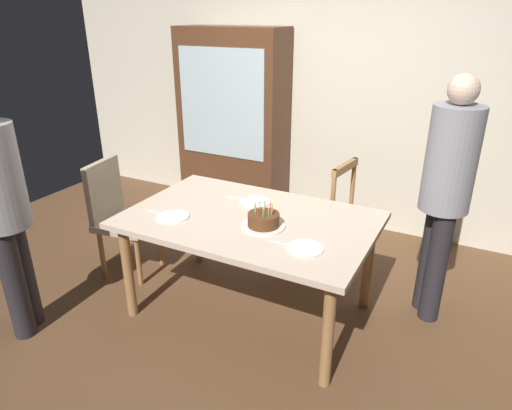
% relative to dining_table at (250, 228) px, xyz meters
% --- Properties ---
extents(ground, '(6.40, 6.40, 0.00)m').
position_rel_dining_table_xyz_m(ground, '(0.00, 0.00, -0.67)').
color(ground, brown).
extents(back_wall, '(6.40, 0.10, 2.60)m').
position_rel_dining_table_xyz_m(back_wall, '(0.00, 1.85, 0.63)').
color(back_wall, beige).
rests_on(back_wall, ground).
extents(dining_table, '(1.67, 1.08, 0.75)m').
position_rel_dining_table_xyz_m(dining_table, '(0.00, 0.00, 0.00)').
color(dining_table, beige).
rests_on(dining_table, ground).
extents(birthday_cake, '(0.28, 0.28, 0.16)m').
position_rel_dining_table_xyz_m(birthday_cake, '(0.15, -0.09, 0.13)').
color(birthday_cake, silver).
rests_on(birthday_cake, dining_table).
extents(plate_near_celebrant, '(0.22, 0.22, 0.01)m').
position_rel_dining_table_xyz_m(plate_near_celebrant, '(-0.46, -0.24, 0.09)').
color(plate_near_celebrant, white).
rests_on(plate_near_celebrant, dining_table).
extents(plate_far_side, '(0.22, 0.22, 0.01)m').
position_rel_dining_table_xyz_m(plate_far_side, '(-0.08, 0.24, 0.09)').
color(plate_far_side, white).
rests_on(plate_far_side, dining_table).
extents(plate_near_guest, '(0.22, 0.22, 0.01)m').
position_rel_dining_table_xyz_m(plate_near_guest, '(0.50, -0.24, 0.09)').
color(plate_near_guest, white).
rests_on(plate_near_guest, dining_table).
extents(fork_near_celebrant, '(0.18, 0.04, 0.01)m').
position_rel_dining_table_xyz_m(fork_near_celebrant, '(-0.62, -0.23, 0.08)').
color(fork_near_celebrant, silver).
rests_on(fork_near_celebrant, dining_table).
extents(fork_far_side, '(0.18, 0.03, 0.01)m').
position_rel_dining_table_xyz_m(fork_far_side, '(-0.24, 0.25, 0.08)').
color(fork_far_side, silver).
rests_on(fork_far_side, dining_table).
extents(fork_near_guest, '(0.18, 0.02, 0.01)m').
position_rel_dining_table_xyz_m(fork_near_guest, '(0.34, -0.24, 0.08)').
color(fork_near_guest, silver).
rests_on(fork_near_guest, dining_table).
extents(chair_spindle_back, '(0.50, 0.50, 0.95)m').
position_rel_dining_table_xyz_m(chair_spindle_back, '(0.23, 0.85, -0.21)').
color(chair_spindle_back, '#9E7042').
rests_on(chair_spindle_back, ground).
extents(chair_upholstered, '(0.50, 0.50, 0.95)m').
position_rel_dining_table_xyz_m(chair_upholstered, '(-1.22, 0.02, -0.14)').
color(chair_upholstered, tan).
rests_on(chair_upholstered, ground).
extents(person_celebrant, '(0.32, 0.32, 1.62)m').
position_rel_dining_table_xyz_m(person_celebrant, '(-1.26, -0.89, 0.25)').
color(person_celebrant, '#262328').
rests_on(person_celebrant, ground).
extents(person_guest, '(0.32, 0.32, 1.70)m').
position_rel_dining_table_xyz_m(person_guest, '(1.15, 0.57, 0.30)').
color(person_guest, '#262328').
rests_on(person_guest, ground).
extents(china_cabinet, '(1.10, 0.45, 1.90)m').
position_rel_dining_table_xyz_m(china_cabinet, '(-1.03, 1.56, 0.28)').
color(china_cabinet, '#56331E').
rests_on(china_cabinet, ground).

